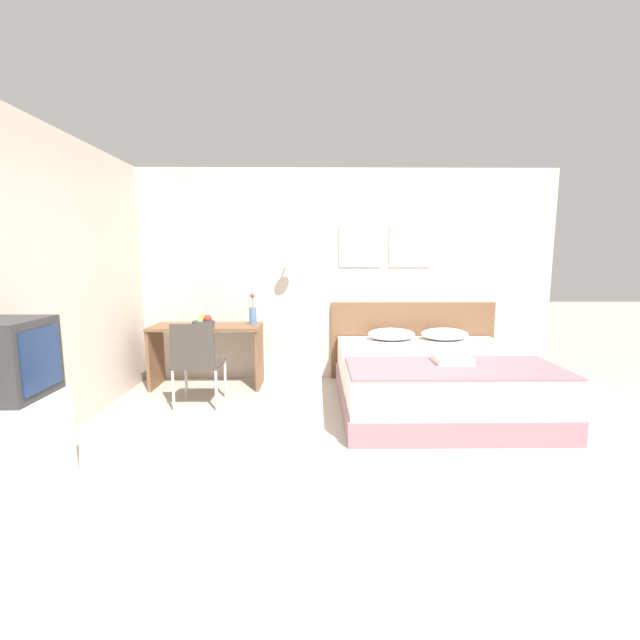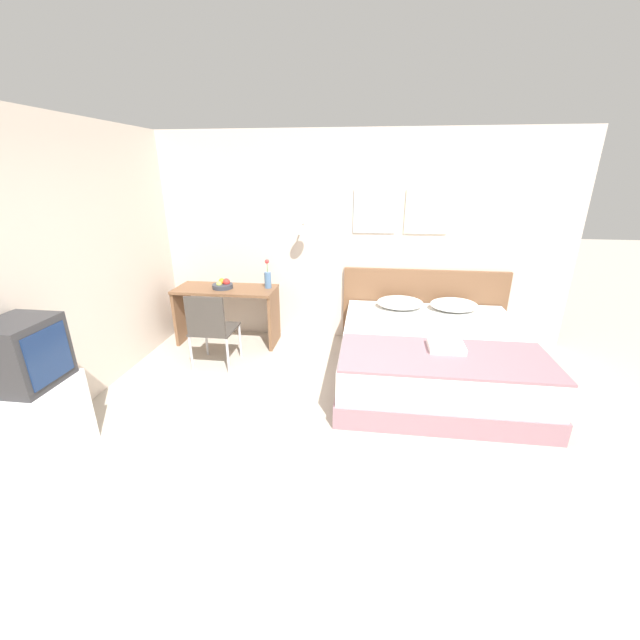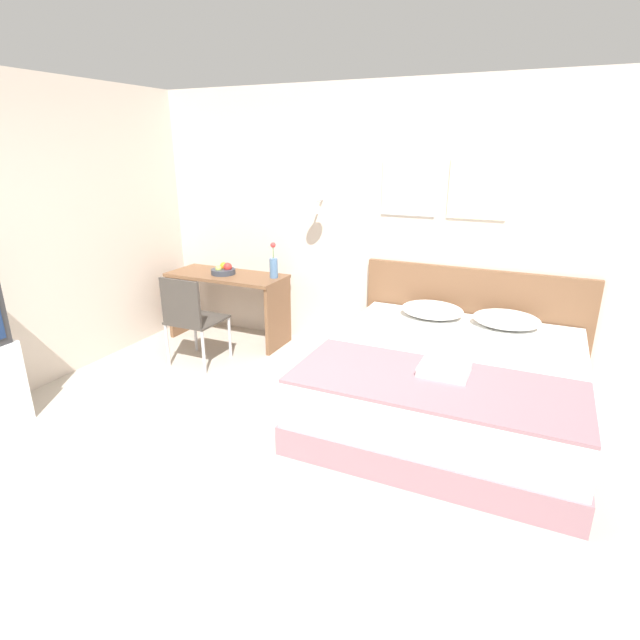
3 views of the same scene
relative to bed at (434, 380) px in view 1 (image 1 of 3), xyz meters
The scene contains 14 objects.
ground_plane 1.86m from the bed, 124.63° to the right, with size 24.00×24.00×0.00m, color #B2A899.
wall_back 1.86m from the bed, 132.63° to the left, with size 5.62×0.31×2.65m.
bed is the anchor object (origin of this frame).
headboard 1.09m from the bed, 90.00° to the left, with size 2.10×0.06×0.99m.
pillow_left 0.91m from the bed, 112.82° to the left, with size 0.57×0.43×0.14m.
pillow_right 0.91m from the bed, 67.18° to the left, with size 0.57×0.43×0.14m.
throw_blanket 0.67m from the bed, 90.00° to the right, with size 1.92×0.83×0.02m.
folded_towel_near_foot 0.57m from the bed, 86.07° to the right, with size 0.33×0.28×0.06m.
desk 2.67m from the bed, 164.27° to the left, with size 1.30×0.54×0.75m.
desk_chair 2.50m from the bed, behind, with size 0.48×0.48×0.91m.
fruit_bowl 2.74m from the bed, 164.65° to the left, with size 0.26×0.26×0.13m.
flower_vase 2.25m from the bed, 158.45° to the left, with size 0.09×0.09×0.38m.
tv_stand 3.63m from the bed, 152.43° to the right, with size 0.44×0.56×0.67m.
television 3.68m from the bed, 152.41° to the right, with size 0.43×0.48×0.51m.
Camera 1 is at (-0.21, -2.84, 1.57)m, focal length 24.00 mm.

